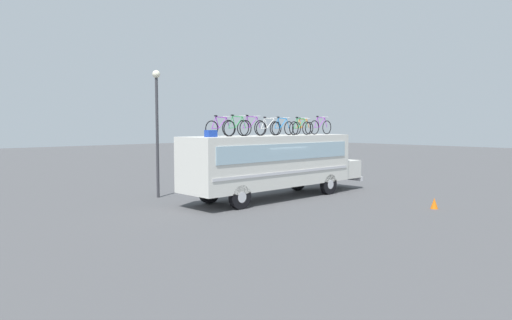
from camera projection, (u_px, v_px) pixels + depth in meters
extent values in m
plane|color=#4C4C4F|center=(270.00, 199.00, 22.15)|extent=(120.00, 120.00, 0.00)
cube|color=silver|center=(270.00, 161.00, 22.01)|extent=(9.25, 2.35, 2.37)
cube|color=silver|center=(338.00, 168.00, 25.73)|extent=(1.37, 2.16, 0.94)
cube|color=#99B7C6|center=(289.00, 152.00, 21.12)|extent=(8.51, 0.04, 0.74)
cube|color=#99B7C6|center=(253.00, 150.00, 22.83)|extent=(8.51, 0.04, 0.74)
cube|color=silver|center=(289.00, 172.00, 21.19)|extent=(8.88, 0.03, 0.12)
cube|color=silver|center=(253.00, 169.00, 22.91)|extent=(8.88, 0.03, 0.12)
cube|color=silver|center=(345.00, 177.00, 26.29)|extent=(0.16, 2.23, 0.24)
cylinder|color=black|center=(328.00, 184.00, 23.54)|extent=(1.03, 0.28, 1.03)
cylinder|color=silver|center=(328.00, 184.00, 23.54)|extent=(0.46, 0.30, 0.46)
cylinder|color=black|center=(298.00, 181.00, 25.03)|extent=(1.03, 0.28, 1.03)
cylinder|color=silver|center=(298.00, 181.00, 25.03)|extent=(0.46, 0.30, 0.46)
cylinder|color=black|center=(240.00, 197.00, 19.39)|extent=(1.03, 0.28, 1.03)
cylinder|color=silver|center=(240.00, 197.00, 19.39)|extent=(0.46, 0.30, 0.46)
cylinder|color=black|center=(209.00, 192.00, 20.88)|extent=(1.03, 0.28, 1.03)
cylinder|color=silver|center=(209.00, 192.00, 20.88)|extent=(0.46, 0.30, 0.46)
cube|color=#193899|center=(211.00, 134.00, 19.30)|extent=(0.45, 0.32, 0.29)
torus|color=black|center=(212.00, 129.00, 19.52)|extent=(0.69, 0.04, 0.69)
torus|color=black|center=(230.00, 129.00, 20.20)|extent=(0.69, 0.04, 0.69)
cylinder|color=purple|center=(217.00, 122.00, 19.71)|extent=(0.19, 0.04, 0.49)
cylinder|color=purple|center=(223.00, 123.00, 19.91)|extent=(0.46, 0.04, 0.47)
cylinder|color=purple|center=(221.00, 117.00, 19.84)|extent=(0.59, 0.04, 0.07)
cylinder|color=purple|center=(215.00, 128.00, 19.65)|extent=(0.38, 0.03, 0.05)
cylinder|color=purple|center=(214.00, 123.00, 19.58)|extent=(0.24, 0.03, 0.51)
cylinder|color=purple|center=(228.00, 123.00, 20.12)|extent=(0.21, 0.03, 0.48)
cylinder|color=silver|center=(226.00, 117.00, 20.04)|extent=(0.03, 0.44, 0.03)
ellipsoid|color=black|center=(216.00, 116.00, 19.63)|extent=(0.20, 0.08, 0.06)
torus|color=black|center=(229.00, 128.00, 20.09)|extent=(0.72, 0.04, 0.72)
torus|color=black|center=(246.00, 128.00, 20.78)|extent=(0.72, 0.04, 0.72)
cylinder|color=green|center=(234.00, 122.00, 20.28)|extent=(0.19, 0.04, 0.52)
cylinder|color=green|center=(239.00, 122.00, 20.49)|extent=(0.46, 0.04, 0.50)
cylinder|color=green|center=(238.00, 117.00, 20.41)|extent=(0.60, 0.04, 0.07)
cylinder|color=green|center=(232.00, 128.00, 20.22)|extent=(0.38, 0.03, 0.05)
cylinder|color=green|center=(230.00, 122.00, 20.15)|extent=(0.25, 0.03, 0.54)
cylinder|color=green|center=(244.00, 123.00, 20.70)|extent=(0.21, 0.03, 0.50)
cylinder|color=silver|center=(243.00, 116.00, 20.62)|extent=(0.03, 0.44, 0.03)
ellipsoid|color=black|center=(232.00, 115.00, 20.20)|extent=(0.20, 0.08, 0.06)
torus|color=black|center=(243.00, 128.00, 20.89)|extent=(0.72, 0.04, 0.72)
torus|color=black|center=(260.00, 128.00, 21.62)|extent=(0.72, 0.04, 0.72)
cylinder|color=purple|center=(248.00, 122.00, 21.09)|extent=(0.20, 0.04, 0.52)
cylinder|color=purple|center=(253.00, 122.00, 21.31)|extent=(0.49, 0.04, 0.50)
cylinder|color=purple|center=(252.00, 117.00, 21.23)|extent=(0.64, 0.04, 0.07)
cylinder|color=purple|center=(246.00, 128.00, 21.03)|extent=(0.40, 0.03, 0.05)
cylinder|color=purple|center=(245.00, 122.00, 20.95)|extent=(0.26, 0.03, 0.54)
cylinder|color=purple|center=(258.00, 123.00, 21.53)|extent=(0.22, 0.03, 0.50)
cylinder|color=silver|center=(257.00, 116.00, 21.45)|extent=(0.03, 0.44, 0.03)
ellipsoid|color=black|center=(247.00, 115.00, 21.01)|extent=(0.20, 0.08, 0.06)
torus|color=black|center=(261.00, 129.00, 21.44)|extent=(0.67, 0.04, 0.67)
torus|color=black|center=(277.00, 128.00, 22.14)|extent=(0.67, 0.04, 0.67)
cylinder|color=white|center=(266.00, 123.00, 21.63)|extent=(0.20, 0.04, 0.47)
cylinder|color=white|center=(271.00, 123.00, 21.84)|extent=(0.47, 0.04, 0.46)
cylinder|color=white|center=(269.00, 118.00, 21.77)|extent=(0.61, 0.04, 0.07)
cylinder|color=white|center=(264.00, 128.00, 21.57)|extent=(0.39, 0.03, 0.05)
cylinder|color=white|center=(263.00, 123.00, 21.50)|extent=(0.25, 0.03, 0.49)
cylinder|color=white|center=(275.00, 124.00, 22.06)|extent=(0.21, 0.03, 0.46)
cylinder|color=silver|center=(274.00, 118.00, 21.98)|extent=(0.03, 0.44, 0.03)
ellipsoid|color=black|center=(265.00, 117.00, 21.55)|extent=(0.20, 0.08, 0.06)
torus|color=black|center=(275.00, 128.00, 22.02)|extent=(0.68, 0.04, 0.68)
torus|color=black|center=(289.00, 128.00, 22.70)|extent=(0.68, 0.04, 0.68)
cylinder|color=#197FDB|center=(279.00, 123.00, 22.20)|extent=(0.19, 0.04, 0.48)
cylinder|color=#197FDB|center=(283.00, 123.00, 22.41)|extent=(0.46, 0.04, 0.46)
cylinder|color=#197FDB|center=(282.00, 118.00, 22.34)|extent=(0.60, 0.04, 0.07)
cylinder|color=#197FDB|center=(278.00, 128.00, 22.15)|extent=(0.38, 0.03, 0.05)
cylinder|color=#197FDB|center=(276.00, 123.00, 22.07)|extent=(0.24, 0.03, 0.50)
cylinder|color=#197FDB|center=(288.00, 123.00, 22.62)|extent=(0.21, 0.03, 0.47)
cylinder|color=silver|center=(287.00, 118.00, 22.54)|extent=(0.03, 0.44, 0.03)
ellipsoid|color=black|center=(278.00, 117.00, 22.13)|extent=(0.20, 0.08, 0.06)
torus|color=black|center=(294.00, 128.00, 22.55)|extent=(0.67, 0.04, 0.67)
torus|color=black|center=(307.00, 128.00, 23.22)|extent=(0.67, 0.04, 0.67)
cylinder|color=green|center=(298.00, 123.00, 22.73)|extent=(0.19, 0.04, 0.48)
cylinder|color=green|center=(302.00, 123.00, 22.93)|extent=(0.45, 0.04, 0.46)
cylinder|color=green|center=(301.00, 119.00, 22.86)|extent=(0.58, 0.04, 0.07)
cylinder|color=green|center=(296.00, 128.00, 22.68)|extent=(0.37, 0.03, 0.05)
cylinder|color=green|center=(295.00, 123.00, 22.61)|extent=(0.24, 0.03, 0.50)
cylinder|color=green|center=(306.00, 124.00, 23.14)|extent=(0.20, 0.03, 0.47)
cylinder|color=silver|center=(305.00, 118.00, 23.06)|extent=(0.03, 0.44, 0.03)
ellipsoid|color=black|center=(297.00, 117.00, 22.66)|extent=(0.20, 0.08, 0.06)
torus|color=black|center=(297.00, 128.00, 23.56)|extent=(0.65, 0.04, 0.65)
torus|color=black|center=(309.00, 128.00, 24.25)|extent=(0.65, 0.04, 0.65)
cylinder|color=orange|center=(300.00, 123.00, 23.75)|extent=(0.19, 0.04, 0.47)
cylinder|color=orange|center=(304.00, 124.00, 23.96)|extent=(0.46, 0.04, 0.45)
cylinder|color=orange|center=(303.00, 119.00, 23.89)|extent=(0.60, 0.04, 0.07)
cylinder|color=orange|center=(299.00, 128.00, 23.69)|extent=(0.38, 0.03, 0.05)
cylinder|color=orange|center=(298.00, 124.00, 23.62)|extent=(0.24, 0.03, 0.49)
cylinder|color=orange|center=(308.00, 124.00, 24.17)|extent=(0.21, 0.03, 0.45)
cylinder|color=silver|center=(307.00, 119.00, 24.09)|extent=(0.03, 0.44, 0.03)
ellipsoid|color=black|center=(299.00, 118.00, 23.68)|extent=(0.20, 0.08, 0.06)
torus|color=black|center=(314.00, 127.00, 23.93)|extent=(0.73, 0.04, 0.73)
torus|color=black|center=(327.00, 127.00, 24.64)|extent=(0.73, 0.04, 0.73)
cylinder|color=purple|center=(318.00, 122.00, 24.12)|extent=(0.20, 0.04, 0.52)
cylinder|color=purple|center=(322.00, 122.00, 24.34)|extent=(0.48, 0.04, 0.50)
cylinder|color=purple|center=(321.00, 118.00, 24.26)|extent=(0.62, 0.04, 0.07)
cylinder|color=purple|center=(317.00, 127.00, 24.06)|extent=(0.39, 0.03, 0.05)
cylinder|color=purple|center=(316.00, 122.00, 23.99)|extent=(0.25, 0.03, 0.54)
cylinder|color=purple|center=(326.00, 123.00, 24.56)|extent=(0.22, 0.03, 0.51)
cylinder|color=silver|center=(325.00, 117.00, 24.47)|extent=(0.03, 0.44, 0.03)
ellipsoid|color=black|center=(317.00, 116.00, 24.04)|extent=(0.20, 0.08, 0.06)
cone|color=orange|center=(434.00, 203.00, 19.50)|extent=(0.31, 0.31, 0.46)
cylinder|color=#38383D|center=(157.00, 138.00, 22.35)|extent=(0.14, 0.14, 5.81)
sphere|color=#F2EDCC|center=(156.00, 74.00, 22.12)|extent=(0.38, 0.38, 0.38)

